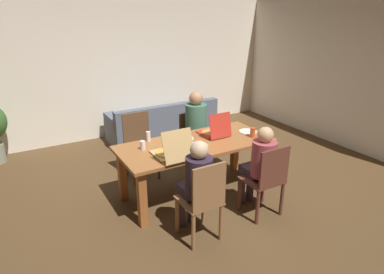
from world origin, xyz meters
The scene contains 21 objects.
ground_plane centered at (0.00, 0.00, 0.00)m, with size 20.00×20.00×0.00m, color #533A21.
back_wall centered at (0.00, 2.95, 1.33)m, with size 6.79×0.12×2.66m, color #EFE3CE.
side_wall_right centered at (3.39, 0.89, 1.33)m, with size 0.12×5.02×2.66m, color silver.
dining_table centered at (0.00, 0.00, 0.66)m, with size 2.10×0.92×0.78m.
chair_0 centered at (-0.46, -0.94, 0.52)m, with size 0.42×0.44×0.98m.
person_0 centered at (-0.46, -0.79, 0.69)m, with size 0.30×0.48×1.18m.
chair_1 centered at (0.47, -0.92, 0.52)m, with size 0.46×0.42×0.96m.
person_1 centered at (0.47, -0.76, 0.69)m, with size 0.30×0.50×1.17m.
chair_2 centered at (0.47, 0.87, 0.46)m, with size 0.40×0.45×0.87m.
person_2 centered at (0.47, 0.73, 0.75)m, with size 0.34×0.55×1.27m.
chair_3 centered at (-0.46, 0.94, 0.56)m, with size 0.44×0.41×1.00m.
pizza_box_0 centered at (-0.49, -0.22, 0.83)m, with size 0.38×0.51×0.38m.
pizza_box_1 centered at (0.37, 0.13, 0.83)m, with size 0.34×0.42×0.36m.
plate_0 centered at (-0.07, 0.20, 0.79)m, with size 0.26×0.26×0.03m.
plate_1 centered at (0.88, -0.02, 0.78)m, with size 0.26×0.26×0.01m.
plate_2 centered at (-0.03, -0.12, 0.78)m, with size 0.26×0.26×0.01m.
drinking_glass_0 centered at (-0.14, -0.28, 0.85)m, with size 0.07×0.07×0.15m, color #BB532A.
drinking_glass_1 centered at (0.80, -0.22, 0.84)m, with size 0.07×0.07×0.14m, color #BC4E29.
drinking_glass_2 centered at (-0.71, 0.13, 0.84)m, with size 0.07×0.07×0.12m, color silver.
drinking_glass_3 centered at (-0.53, 0.36, 0.85)m, with size 0.06×0.06×0.14m, color silver.
couch centered at (0.56, 2.25, 0.27)m, with size 2.15×0.82×0.76m.
Camera 1 is at (-2.14, -3.62, 2.46)m, focal length 31.46 mm.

